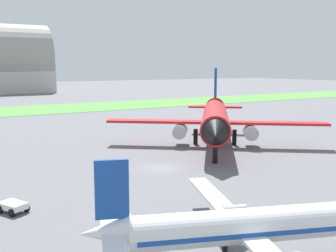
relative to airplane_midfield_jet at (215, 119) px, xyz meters
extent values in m
plane|color=slate|center=(-14.56, -7.80, -4.51)|extent=(600.00, 600.00, 0.00)
cube|color=#549342|center=(-14.56, 71.50, -4.47)|extent=(360.00, 28.00, 0.08)
cylinder|color=red|center=(-0.43, -0.55, 0.09)|extent=(19.41, 23.43, 4.05)
cone|color=black|center=(-9.43, -12.19, 0.09)|extent=(5.39, 5.34, 3.97)
cone|color=red|center=(9.03, 11.67, 0.60)|extent=(6.03, 6.30, 3.64)
cube|color=#19479E|center=(-0.43, -0.55, -0.21)|extent=(18.58, 22.32, 0.57)
cube|color=red|center=(7.01, -5.37, -0.62)|extent=(15.55, 12.85, 0.40)
cube|color=red|center=(-6.96, 5.44, -0.62)|extent=(15.55, 12.85, 0.40)
cylinder|color=#B7BABF|center=(4.50, -3.43, -2.06)|extent=(4.46, 4.86, 2.23)
cylinder|color=#B7BABF|center=(-4.45, 3.49, -2.06)|extent=(4.46, 4.86, 2.23)
cube|color=#19479E|center=(8.58, 11.09, 5.06)|extent=(2.41, 2.92, 5.89)
cube|color=red|center=(10.62, 9.52, 0.50)|extent=(5.43, 4.90, 0.32)
cube|color=red|center=(6.54, 12.67, 0.50)|extent=(5.43, 4.90, 0.32)
cylinder|color=black|center=(-7.18, -9.28, -3.22)|extent=(0.73, 0.73, 2.58)
cylinder|color=black|center=(3.21, -1.04, -3.22)|extent=(0.73, 0.73, 2.58)
cylinder|color=black|center=(-1.82, 2.85, -3.22)|extent=(0.73, 0.73, 2.58)
cylinder|color=white|center=(-22.29, -32.69, -1.81)|extent=(15.95, 7.73, 2.25)
cone|color=white|center=(-31.14, -29.41, -1.53)|extent=(3.65, 2.99, 2.02)
cube|color=#19479E|center=(-22.29, -32.69, -1.98)|extent=(15.12, 7.46, 0.31)
cube|color=white|center=(-20.57, -26.74, -2.20)|extent=(5.77, 12.13, 0.22)
cylinder|color=#B7BABF|center=(-20.75, -29.04, -2.20)|extent=(1.93, 1.30, 0.72)
cube|color=#19479E|center=(-30.72, -29.56, 1.11)|extent=(1.99, 0.96, 3.59)
cube|color=white|center=(-30.17, -28.09, -1.59)|extent=(2.36, 3.42, 0.18)
cube|color=white|center=(-31.27, -31.04, -1.59)|extent=(2.36, 3.42, 0.18)
cylinder|color=black|center=(-22.57, -30.21, -3.72)|extent=(0.40, 0.40, 1.57)
cube|color=white|center=(-33.81, -14.59, -3.88)|extent=(2.41, 2.82, 0.55)
cylinder|color=black|center=(-32.76, -15.01, -4.16)|extent=(0.54, 0.74, 0.70)
cylinder|color=black|center=(-34.11, -15.67, -4.16)|extent=(0.54, 0.74, 0.70)
cylinder|color=black|center=(-33.51, -13.50, -4.16)|extent=(0.54, 0.74, 0.70)
cylinder|color=black|center=(-34.85, -14.17, -4.16)|extent=(0.54, 0.74, 0.70)
camera|label=1|loc=(-39.75, -50.86, 8.30)|focal=42.97mm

